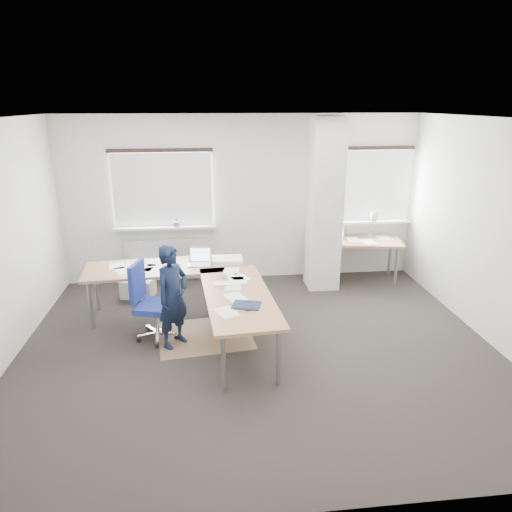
{
  "coord_description": "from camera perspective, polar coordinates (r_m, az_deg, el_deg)",
  "views": [
    {
      "loc": [
        -0.59,
        -5.1,
        2.98
      ],
      "look_at": [
        0.07,
        0.9,
        0.93
      ],
      "focal_mm": 32.0,
      "sensor_mm": 36.0,
      "label": 1
    }
  ],
  "objects": [
    {
      "name": "floor_mat",
      "position": [
        6.24,
        -6.39,
        -9.83
      ],
      "size": [
        1.33,
        1.17,
        0.01
      ],
      "primitive_type": "cube",
      "rotation": [
        0.0,
        0.0,
        0.13
      ],
      "color": "brown",
      "rests_on": "ground"
    },
    {
      "name": "ground",
      "position": [
        5.94,
        0.27,
        -11.36
      ],
      "size": [
        6.0,
        6.0,
        0.0
      ],
      "primitive_type": "plane",
      "color": "black",
      "rests_on": "ground"
    },
    {
      "name": "desk_main",
      "position": [
        6.16,
        -7.25,
        -3.19
      ],
      "size": [
        2.61,
        2.62,
        0.96
      ],
      "rotation": [
        0.0,
        0.0,
        0.08
      ],
      "color": "#9D6643",
      "rests_on": "ground"
    },
    {
      "name": "desk_side",
      "position": [
        8.04,
        12.76,
        1.7
      ],
      "size": [
        1.5,
        0.93,
        1.22
      ],
      "rotation": [
        0.0,
        0.0,
        -0.17
      ],
      "color": "#9D6643",
      "rests_on": "ground"
    },
    {
      "name": "white_crate",
      "position": [
        7.57,
        -14.51,
        -3.84
      ],
      "size": [
        0.56,
        0.45,
        0.3
      ],
      "primitive_type": "cube",
      "rotation": [
        0.0,
        0.0,
        -0.22
      ],
      "color": "white",
      "rests_on": "ground"
    },
    {
      "name": "task_chair",
      "position": [
        6.17,
        -12.65,
        -7.58
      ],
      "size": [
        0.58,
        0.57,
        1.04
      ],
      "rotation": [
        0.0,
        0.0,
        -0.28
      ],
      "color": "navy",
      "rests_on": "ground"
    },
    {
      "name": "person",
      "position": [
        5.8,
        -10.35,
        -5.04
      ],
      "size": [
        0.56,
        0.58,
        1.34
      ],
      "primitive_type": "imported",
      "rotation": [
        0.0,
        0.0,
        0.85
      ],
      "color": "black",
      "rests_on": "ground"
    },
    {
      "name": "room_shell",
      "position": [
        5.74,
        1.6,
        6.37
      ],
      "size": [
        6.04,
        5.04,
        2.82
      ],
      "color": "#BAB4AA",
      "rests_on": "ground"
    }
  ]
}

